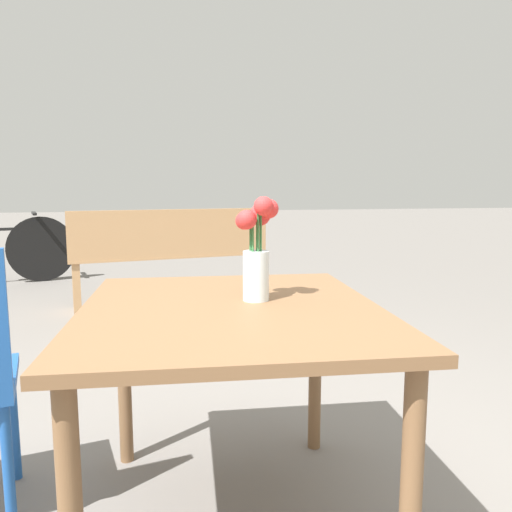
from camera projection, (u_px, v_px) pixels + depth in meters
name	position (u px, v px, depth m)	size (l,w,h in m)	color
table_front	(231.00, 335.00, 1.46)	(0.92, 1.03, 0.70)	brown
flower_vase	(257.00, 251.00, 1.50)	(0.13, 0.12, 0.32)	silver
bench_near	(171.00, 253.00, 4.33)	(1.73, 0.64, 0.85)	tan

